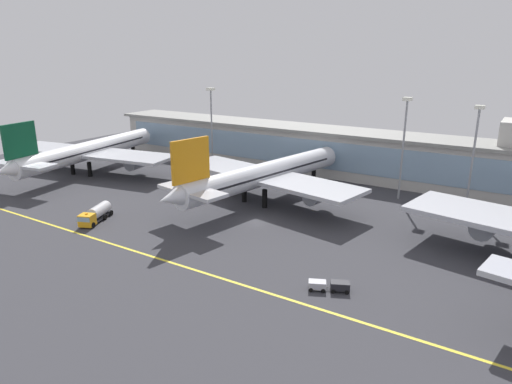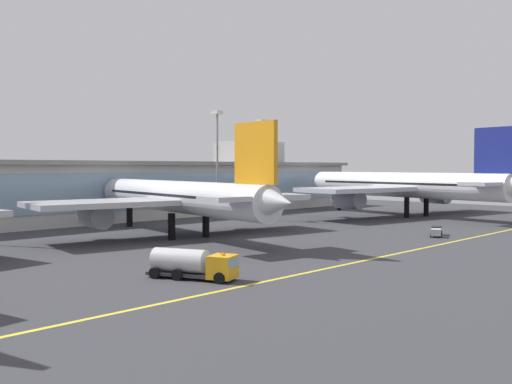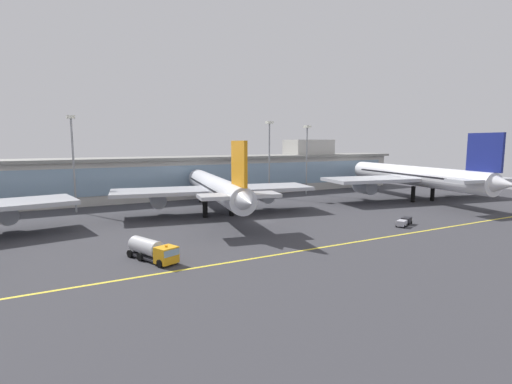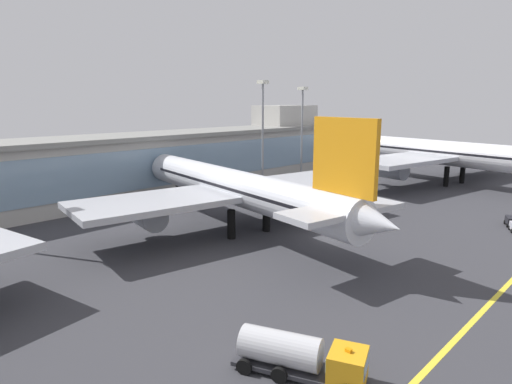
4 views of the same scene
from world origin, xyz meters
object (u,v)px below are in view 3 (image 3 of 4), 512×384
baggage_tug_near (404,222)px  apron_light_mast_east (73,149)px  airliner_near_right (215,188)px  fuel_tanker_truck (153,250)px  apron_light_mast_west (307,149)px  apron_light_mast_centre (269,148)px  airliner_far_right (415,176)px

baggage_tug_near → apron_light_mast_east: apron_light_mast_east is taller
airliner_near_right → apron_light_mast_east: size_ratio=2.47×
fuel_tanker_truck → apron_light_mast_west: bearing=106.3°
apron_light_mast_east → baggage_tug_near: bearing=-39.9°
apron_light_mast_centre → apron_light_mast_east: 52.56m
airliner_near_right → apron_light_mast_centre: bearing=-44.1°
apron_light_mast_west → apron_light_mast_east: bearing=-179.6°
baggage_tug_near → apron_light_mast_east: 74.55m
apron_light_mast_centre → fuel_tanker_truck: bearing=-134.7°
fuel_tanker_truck → apron_light_mast_west: size_ratio=0.43×
apron_light_mast_centre → airliner_far_right: bearing=-35.5°
apron_light_mast_centre → apron_light_mast_east: bearing=179.9°
apron_light_mast_west → baggage_tug_near: bearing=-102.3°
airliner_far_right → apron_light_mast_west: 32.60m
fuel_tanker_truck → baggage_tug_near: fuel_tanker_truck is taller
airliner_far_right → apron_light_mast_centre: apron_light_mast_centre is taller
apron_light_mast_east → apron_light_mast_centre: bearing=-0.1°
baggage_tug_near → apron_light_mast_centre: apron_light_mast_centre is taller
airliner_far_right → fuel_tanker_truck: 82.66m
baggage_tug_near → apron_light_mast_centre: bearing=69.5°
airliner_far_right → apron_light_mast_west: (-19.88, 24.71, 7.55)m
fuel_tanker_truck → apron_light_mast_east: size_ratio=0.41×
airliner_near_right → apron_light_mast_west: 43.45m
airliner_far_right → baggage_tug_near: size_ratio=10.61×
airliner_near_right → apron_light_mast_centre: size_ratio=2.47×
airliner_far_right → baggage_tug_near: 38.26m
airliner_near_right → fuel_tanker_truck: 35.72m
apron_light_mast_west → apron_light_mast_centre: size_ratio=0.96×
baggage_tug_near → airliner_near_right: bearing=109.2°
airliner_near_right → baggage_tug_near: size_ratio=9.71×
airliner_far_right → airliner_near_right: bearing=93.5°
apron_light_mast_west → apron_light_mast_east: (-66.54, -0.46, 0.51)m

